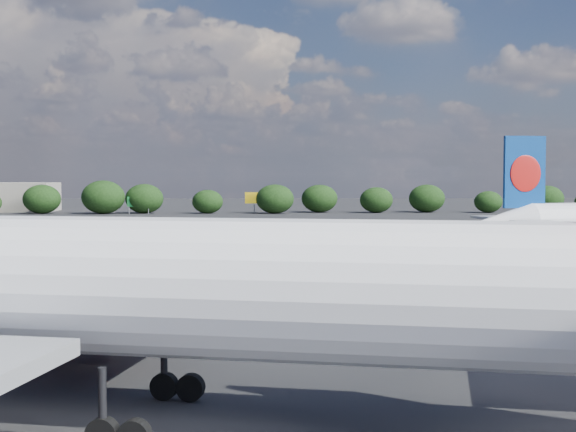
{
  "coord_description": "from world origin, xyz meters",
  "views": [
    {
      "loc": [
        14.65,
        -33.35,
        10.38
      ],
      "look_at": [
        16.0,
        12.0,
        8.0
      ],
      "focal_mm": 50.0,
      "sensor_mm": 36.0,
      "label": 1
    }
  ],
  "objects": [
    {
      "name": "ground",
      "position": [
        0.0,
        60.0,
        0.0
      ],
      "size": [
        500.0,
        500.0,
        0.0
      ],
      "primitive_type": "plane",
      "color": "black",
      "rests_on": "ground"
    },
    {
      "name": "qantas_airliner",
      "position": [
        8.98,
        -0.13,
        5.56
      ],
      "size": [
        55.6,
        53.16,
        18.25
      ],
      "color": "white",
      "rests_on": "ground"
    },
    {
      "name": "highway_sign",
      "position": [
        -18.0,
        176.0,
        3.13
      ],
      "size": [
        6.0,
        0.3,
        4.5
      ],
      "color": "#136228",
      "rests_on": "ground"
    },
    {
      "name": "billboard_yellow",
      "position": [
        12.0,
        182.0,
        3.87
      ],
      "size": [
        5.0,
        0.3,
        5.5
      ],
      "color": "yellow",
      "rests_on": "ground"
    },
    {
      "name": "horizon_treeline",
      "position": [
        0.51,
        179.28,
        3.73
      ],
      "size": [
        198.81,
        15.17,
        8.75
      ],
      "color": "black",
      "rests_on": "ground"
    }
  ]
}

